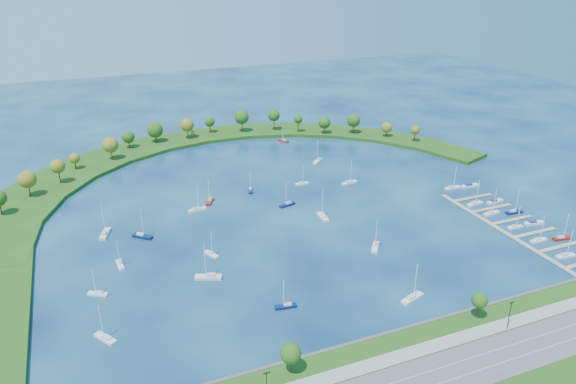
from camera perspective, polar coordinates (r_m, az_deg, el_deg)
name	(u,v)px	position (r m, az deg, el deg)	size (l,w,h in m)	color
ground	(282,205)	(254.52, -0.62, -1.41)	(700.00, 700.00, 0.00)	#07163F
south_shoreline	(443,373)	(164.26, 16.30, -18.09)	(420.00, 43.10, 11.60)	#224713
breakwater	(166,181)	(286.57, -12.92, 1.14)	(286.74, 247.64, 2.00)	#224713
breakwater_trees	(204,134)	(328.45, -9.01, 6.11)	(240.14, 92.37, 14.69)	#382314
harbor_tower	(193,132)	(355.75, -10.19, 6.31)	(2.60, 2.60, 3.91)	gray
dock_system	(515,228)	(252.99, 23.16, -3.55)	(24.28, 82.00, 1.60)	gray
moored_boat_0	(120,264)	(215.49, -17.55, -7.34)	(2.57, 7.66, 11.10)	white
moored_boat_1	(142,236)	(233.42, -15.34, -4.52)	(8.33, 7.81, 13.13)	#0A1A42
moored_boat_2	(284,140)	(344.21, -0.47, 5.55)	(5.45, 7.27, 10.66)	maroon
moored_boat_3	(197,209)	(252.06, -9.70, -1.81)	(8.85, 3.72, 12.60)	white
moored_boat_4	(105,338)	(179.11, -18.97, -14.52)	(6.64, 8.31, 12.37)	white
moored_boat_5	(286,305)	(183.35, -0.24, -12.04)	(7.69, 3.07, 10.99)	#0A1A42
moored_boat_6	(302,183)	(277.53, 1.50, 0.98)	(7.19, 2.13, 10.52)	white
moored_boat_7	(375,246)	(220.13, 9.35, -5.75)	(7.17, 8.34, 12.71)	white
moored_boat_8	(105,233)	(240.07, -19.01, -4.18)	(5.73, 10.14, 14.38)	white
moored_boat_9	(251,190)	(270.02, -4.03, 0.26)	(4.19, 7.48, 10.60)	#0A1A42
moored_boat_10	(210,201)	(259.74, -8.37, -0.92)	(5.91, 8.50, 12.29)	maroon
moored_boat_11	(211,253)	(214.47, -8.21, -6.53)	(4.94, 7.43, 10.66)	white
moored_boat_12	(287,204)	(253.58, -0.07, -1.29)	(8.50, 4.37, 12.03)	#0A1A42
moored_boat_13	(349,182)	(280.19, 6.57, 1.07)	(9.28, 4.04, 13.20)	white
moored_boat_14	(209,276)	(200.11, -8.50, -8.92)	(10.16, 6.30, 14.48)	white
moored_boat_15	(412,297)	(191.77, 13.17, -10.94)	(9.77, 5.39, 13.84)	white
moored_boat_16	(318,160)	(309.52, 3.22, 3.41)	(8.39, 7.83, 13.20)	white
moored_boat_17	(98,293)	(200.64, -19.70, -10.15)	(7.17, 5.44, 10.54)	white
moored_boat_18	(323,216)	(242.08, 3.76, -2.60)	(3.22, 9.37, 13.55)	white
docked_boat_0	(566,255)	(237.83, 27.58, -6.01)	(8.42, 3.11, 12.10)	white
docked_boat_2	(539,240)	(245.40, 25.25, -4.64)	(8.00, 2.43, 11.68)	white
docked_boat_3	(562,238)	(251.50, 27.28, -4.36)	(8.39, 3.58, 11.94)	maroon
docked_boat_4	(515,226)	(253.17, 23.16, -3.40)	(7.28, 2.57, 10.50)	white
docked_boat_5	(534,223)	(260.20, 24.84, -3.02)	(9.27, 3.70, 1.84)	white
docked_boat_6	(492,213)	(262.33, 20.96, -2.07)	(8.60, 3.17, 12.37)	white
docked_boat_7	(514,211)	(267.43, 23.05, -1.93)	(8.32, 2.99, 11.99)	#0A1A42
docked_boat_8	(475,203)	(269.70, 19.39, -1.13)	(9.01, 3.62, 12.87)	white
docked_boat_9	(495,201)	(275.41, 21.26, -0.95)	(9.37, 3.57, 1.87)	white
docked_boat_10	(453,187)	(284.75, 17.21, 0.49)	(8.53, 2.62, 12.44)	white
docked_boat_11	(470,186)	(290.07, 18.90, 0.65)	(9.73, 2.93, 1.97)	white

